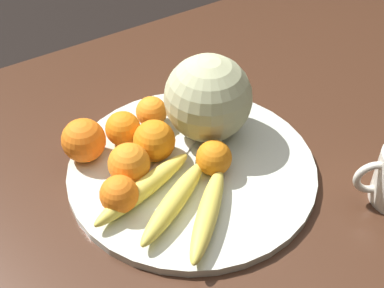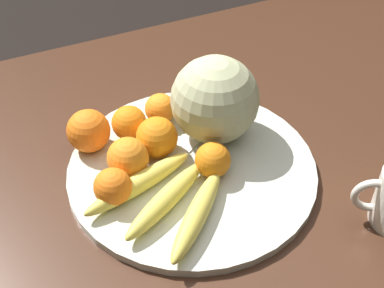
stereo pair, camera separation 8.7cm
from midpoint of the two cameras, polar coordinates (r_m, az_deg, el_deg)
name	(u,v)px [view 1 (the left image)]	position (r m, az deg, el deg)	size (l,w,h in m)	color
kitchen_table	(177,199)	(0.99, -4.16, -6.01)	(1.62, 0.91, 0.72)	#3D2316
fruit_bowl	(192,169)	(0.91, -2.74, -2.79)	(0.42, 0.42, 0.02)	beige
melon	(208,98)	(0.92, -0.99, 4.81)	(0.15, 0.15, 0.15)	#B2B789
banana_bunch	(175,200)	(0.83, -4.85, -6.10)	(0.24, 0.22, 0.03)	#473819
orange_front_left	(84,140)	(0.92, -14.15, 0.26)	(0.07, 0.07, 0.07)	orange
orange_front_right	(130,165)	(0.86, -9.49, -2.39)	(0.07, 0.07, 0.07)	orange
orange_mid_center	(123,129)	(0.94, -10.02, 1.50)	(0.06, 0.06, 0.06)	orange
orange_back_left	(214,158)	(0.87, -0.49, -1.63)	(0.06, 0.06, 0.06)	orange
orange_back_right	(119,194)	(0.83, -10.78, -5.45)	(0.06, 0.06, 0.06)	orange
orange_top_small	(154,141)	(0.90, -6.80, 0.22)	(0.07, 0.07, 0.07)	orange
orange_side_extra	(151,112)	(0.97, -6.91, 3.32)	(0.06, 0.06, 0.06)	orange
produce_tag	(175,155)	(0.92, -4.53, -1.31)	(0.10, 0.08, 0.00)	white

